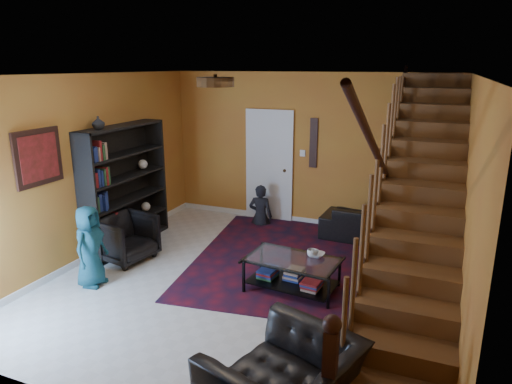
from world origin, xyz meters
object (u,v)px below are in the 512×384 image
at_px(coffee_table, 292,272).
at_px(bookshelf, 126,189).
at_px(sofa, 382,226).
at_px(armchair_left, 126,238).

bearing_deg(coffee_table, bookshelf, 170.09).
bearing_deg(sofa, armchair_left, 35.36).
xyz_separation_m(bookshelf, armchair_left, (0.35, -0.54, -0.61)).
relative_size(bookshelf, armchair_left, 2.55).
xyz_separation_m(bookshelf, sofa, (3.90, 1.70, -0.67)).
height_order(sofa, coffee_table, sofa).
height_order(sofa, armchair_left, armchair_left).
xyz_separation_m(sofa, armchair_left, (-3.55, -2.24, 0.06)).
height_order(armchair_left, coffee_table, armchair_left).
bearing_deg(coffee_table, sofa, 68.71).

